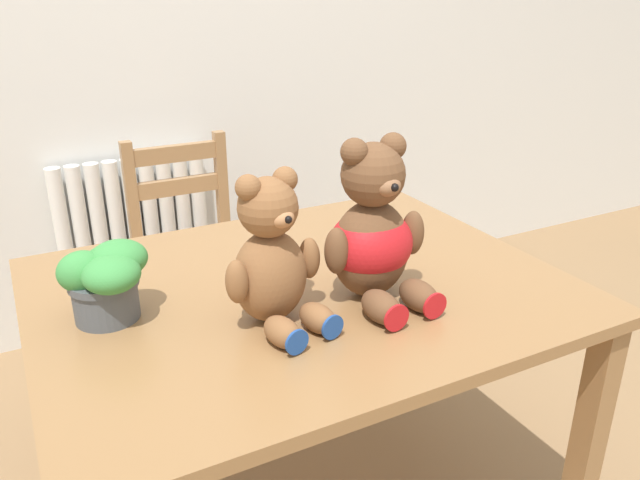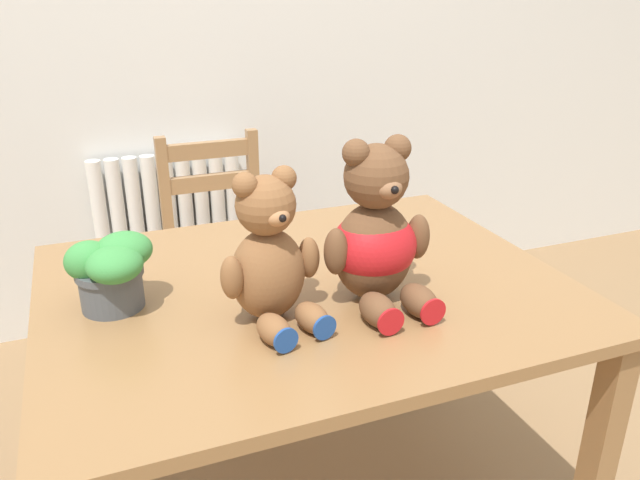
# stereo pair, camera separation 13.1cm
# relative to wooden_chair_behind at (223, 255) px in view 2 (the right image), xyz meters

# --- Properties ---
(wall_back) EXTENTS (8.00, 0.04, 2.60)m
(wall_back) POSITION_rel_wooden_chair_behind_xyz_m (0.02, 0.45, 0.86)
(wall_back) COLOR silver
(wall_back) RESTS_ON ground_plane
(radiator) EXTENTS (0.61, 0.10, 0.74)m
(radiator) POSITION_rel_wooden_chair_behind_xyz_m (-0.13, 0.38, -0.10)
(radiator) COLOR white
(radiator) RESTS_ON ground_plane
(dining_table) EXTENTS (1.21, 0.95, 0.72)m
(dining_table) POSITION_rel_wooden_chair_behind_xyz_m (0.02, -0.87, 0.19)
(dining_table) COLOR olive
(dining_table) RESTS_ON ground_plane
(wooden_chair_behind) EXTENTS (0.38, 0.44, 0.86)m
(wooden_chair_behind) POSITION_rel_wooden_chair_behind_xyz_m (0.00, 0.00, 0.00)
(wooden_chair_behind) COLOR #997047
(wooden_chair_behind) RESTS_ON ground_plane
(teddy_bear_left) EXTENTS (0.23, 0.25, 0.32)m
(teddy_bear_left) POSITION_rel_wooden_chair_behind_xyz_m (-0.11, -0.99, 0.42)
(teddy_bear_left) COLOR brown
(teddy_bear_left) RESTS_ON dining_table
(teddy_bear_right) EXTENTS (0.26, 0.26, 0.37)m
(teddy_bear_right) POSITION_rel_wooden_chair_behind_xyz_m (0.13, -0.99, 0.43)
(teddy_bear_right) COLOR brown
(teddy_bear_right) RESTS_ON dining_table
(potted_plant) EXTENTS (0.18, 0.18, 0.17)m
(potted_plant) POSITION_rel_wooden_chair_behind_xyz_m (-0.41, -0.83, 0.38)
(potted_plant) COLOR #4C5156
(potted_plant) RESTS_ON dining_table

